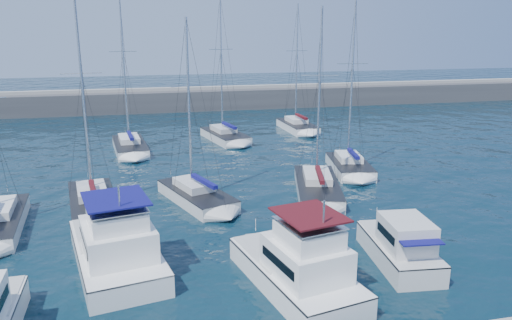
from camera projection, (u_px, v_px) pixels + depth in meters
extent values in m
plane|color=black|center=(250.00, 252.00, 28.66)|extent=(220.00, 220.00, 0.00)
cube|color=#424244|center=(179.00, 103.00, 77.35)|extent=(160.00, 6.00, 4.00)
cube|color=gray|center=(178.00, 89.00, 76.78)|extent=(160.00, 1.20, 0.50)
cube|color=white|center=(117.00, 258.00, 26.97)|extent=(5.70, 9.79, 1.60)
cube|color=#262628|center=(116.00, 246.00, 26.77)|extent=(5.77, 9.80, 0.08)
cube|color=white|center=(118.00, 239.00, 25.57)|extent=(4.13, 4.84, 1.60)
cube|color=black|center=(118.00, 237.00, 25.55)|extent=(4.03, 4.02, 0.45)
cube|color=white|center=(117.00, 217.00, 25.07)|extent=(3.22, 3.46, 0.90)
cube|color=#11105F|center=(115.00, 199.00, 24.81)|extent=(3.63, 3.94, 0.08)
cube|color=white|center=(295.00, 279.00, 24.79)|extent=(5.18, 9.00, 1.60)
cube|color=#262628|center=(295.00, 265.00, 24.59)|extent=(5.25, 9.02, 0.08)
cube|color=white|center=(306.00, 258.00, 23.47)|extent=(3.73, 4.45, 1.60)
cube|color=black|center=(306.00, 256.00, 23.45)|extent=(3.63, 3.70, 0.45)
cube|color=white|center=(309.00, 235.00, 22.97)|extent=(2.90, 3.18, 0.90)
cube|color=#480E13|center=(309.00, 215.00, 22.71)|extent=(3.28, 3.62, 0.08)
cube|color=silver|center=(398.00, 255.00, 27.35)|extent=(3.25, 6.57, 1.60)
cube|color=#262628|center=(399.00, 243.00, 27.15)|extent=(3.30, 6.58, 0.08)
cube|color=silver|center=(406.00, 234.00, 26.19)|extent=(2.52, 3.15, 1.60)
cube|color=black|center=(406.00, 232.00, 26.17)|extent=(2.51, 2.57, 0.45)
cube|color=#11105F|center=(416.00, 237.00, 25.00)|extent=(2.29, 2.13, 0.07)
cube|color=silver|center=(93.00, 206.00, 35.13)|extent=(4.27, 9.05, 1.30)
cube|color=#262628|center=(93.00, 197.00, 34.97)|extent=(4.33, 9.05, 0.06)
cube|color=silver|center=(92.00, 191.00, 35.37)|extent=(2.50, 4.05, 0.55)
cylinder|color=silver|center=(83.00, 93.00, 33.87)|extent=(0.18, 0.18, 13.38)
cylinder|color=silver|center=(93.00, 191.00, 33.57)|extent=(0.77, 4.32, 0.12)
cube|color=#480E13|center=(93.00, 189.00, 33.44)|extent=(0.93, 3.92, 0.28)
cube|color=silver|center=(197.00, 198.00, 36.67)|extent=(5.38, 8.30, 1.30)
cube|color=#262628|center=(196.00, 190.00, 36.50)|extent=(5.44, 8.32, 0.06)
cube|color=silver|center=(193.00, 184.00, 36.81)|extent=(2.93, 3.84, 0.55)
cylinder|color=silver|center=(189.00, 102.00, 35.48)|extent=(0.18, 0.18, 11.71)
cylinder|color=silver|center=(203.00, 183.00, 35.33)|extent=(1.44, 3.69, 0.12)
cube|color=#11105F|center=(204.00, 181.00, 35.21)|extent=(1.53, 3.41, 0.28)
cube|color=silver|center=(317.00, 190.00, 38.64)|extent=(5.28, 9.58, 1.30)
cube|color=#262628|center=(318.00, 182.00, 38.47)|extent=(5.34, 9.60, 0.06)
cube|color=silver|center=(317.00, 176.00, 38.94)|extent=(2.95, 4.36, 0.55)
cylinder|color=silver|center=(319.00, 92.00, 37.59)|extent=(0.18, 0.18, 12.53)
cylinder|color=silver|center=(320.00, 176.00, 36.93)|extent=(1.26, 4.43, 0.12)
cube|color=#480E13|center=(320.00, 175.00, 36.79)|extent=(1.36, 4.05, 0.28)
cube|color=white|center=(349.00, 168.00, 44.37)|extent=(4.17, 7.40, 1.30)
cube|color=#262628|center=(350.00, 162.00, 44.21)|extent=(4.23, 7.41, 0.06)
cube|color=white|center=(349.00, 157.00, 44.54)|extent=(2.45, 3.35, 0.55)
cylinder|color=silver|center=(352.00, 79.00, 43.01)|extent=(0.18, 0.18, 13.33)
cylinder|color=silver|center=(353.00, 155.00, 42.97)|extent=(0.73, 3.46, 0.12)
cube|color=#11105F|center=(353.00, 154.00, 42.83)|extent=(0.89, 3.16, 0.28)
cube|color=white|center=(130.00, 149.00, 51.55)|extent=(3.89, 8.56, 1.30)
cube|color=#262628|center=(130.00, 143.00, 51.38)|extent=(3.95, 8.57, 0.06)
cube|color=white|center=(129.00, 139.00, 51.77)|extent=(2.33, 3.81, 0.55)
cylinder|color=silver|center=(124.00, 66.00, 50.13)|extent=(0.18, 0.18, 14.43)
cylinder|color=silver|center=(130.00, 137.00, 50.03)|extent=(0.57, 4.13, 0.12)
cube|color=#11105F|center=(130.00, 136.00, 49.90)|extent=(0.76, 3.74, 0.28)
cube|color=silver|center=(225.00, 138.00, 56.54)|extent=(4.79, 8.38, 1.30)
cube|color=#262628|center=(225.00, 132.00, 56.37)|extent=(4.85, 8.40, 0.06)
cube|color=silver|center=(223.00, 129.00, 56.72)|extent=(2.74, 3.81, 0.55)
cylinder|color=silver|center=(221.00, 63.00, 55.05)|extent=(0.18, 0.18, 14.40)
cylinder|color=silver|center=(229.00, 127.00, 55.12)|extent=(1.00, 3.87, 0.12)
cube|color=#11105F|center=(229.00, 125.00, 54.99)|extent=(1.13, 3.54, 0.28)
cube|color=white|center=(297.00, 128.00, 61.98)|extent=(3.44, 7.73, 1.30)
cube|color=#262628|center=(298.00, 123.00, 61.81)|extent=(3.50, 7.73, 0.06)
cube|color=white|center=(296.00, 120.00, 62.17)|extent=(2.14, 3.42, 0.55)
cylinder|color=silver|center=(297.00, 62.00, 60.60)|extent=(0.18, 0.18, 13.71)
cylinder|color=silver|center=(301.00, 118.00, 60.53)|extent=(0.34, 3.79, 0.12)
cube|color=#480E13|center=(301.00, 117.00, 60.40)|extent=(0.55, 3.42, 0.28)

